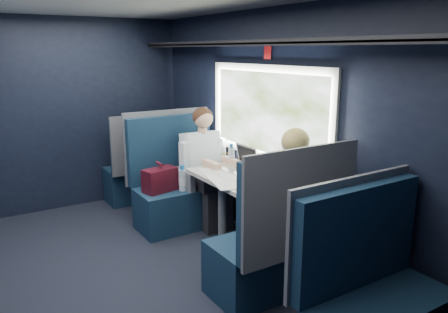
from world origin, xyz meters
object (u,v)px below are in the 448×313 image
seat_row_front (147,170)px  seat_bay_far (278,246)px  table (236,184)px  seat_bay_near (178,187)px  man (206,162)px  seat_row_back (372,302)px  laptop (242,163)px  woman (289,196)px  cup (228,160)px  bottle_small (231,156)px

seat_row_front → seat_bay_far: bearing=-90.0°
table → seat_bay_far: bearing=-101.8°
seat_bay_near → man: bearing=-32.9°
seat_row_back → man: size_ratio=0.88×
table → laptop: (0.17, 0.14, 0.15)m
seat_row_back → woman: bearing=77.1°
seat_bay_far → cup: (0.37, 1.31, 0.37)m
seat_row_front → woman: bearing=-84.3°
seat_row_back → man: 2.53m
man → table: bearing=-95.5°
table → woman: size_ratio=0.76×
seat_bay_near → seat_bay_far: 1.74m
table → cup: size_ratio=12.56×
table → cup: bearing=66.1°
seat_bay_near → seat_row_back: size_ratio=1.09×
laptop → cup: 0.30m
seat_bay_near → bottle_small: size_ratio=5.55×
table → bottle_small: bottle_small is taller
seat_bay_far → woman: bearing=33.8°
woman → bottle_small: size_ratio=5.83×
man → woman: size_ratio=1.00×
seat_row_front → seat_row_back: bearing=-90.0°
seat_bay_far → laptop: seat_bay_far is taller
seat_bay_near → seat_bay_far: size_ratio=1.00×
cup → woman: bearing=-96.2°
man → laptop: (0.10, -0.56, 0.09)m
table → bottle_small: 0.45m
laptop → bottle_small: laptop is taller
woman → cup: (0.12, 1.14, 0.05)m
seat_bay_near → man: 0.43m
man → woman: (0.00, -1.41, 0.01)m
seat_bay_near → bottle_small: bearing=-52.1°
bottle_small → cup: bottle_small is taller
cup → bottle_small: bearing=-90.9°
cup → laptop: bearing=-94.6°
table → man: (0.07, 0.70, 0.06)m
table → seat_row_front: size_ratio=0.86×
seat_bay_near → seat_row_front: seat_bay_near is taller
table → man: bearing=84.5°
man → woman: same height
laptop → table: bearing=-140.6°
seat_row_front → woman: size_ratio=0.88×
bottle_small → cup: bearing=89.1°
seat_bay_far → seat_row_front: 2.67m
seat_row_front → laptop: bearing=-78.0°
seat_row_front → cup: size_ratio=14.57×
seat_bay_far → man: (0.25, 1.57, 0.30)m
seat_row_front → laptop: seat_row_front is taller
seat_bay_far → laptop: 1.14m
seat_bay_near → bottle_small: 0.76m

